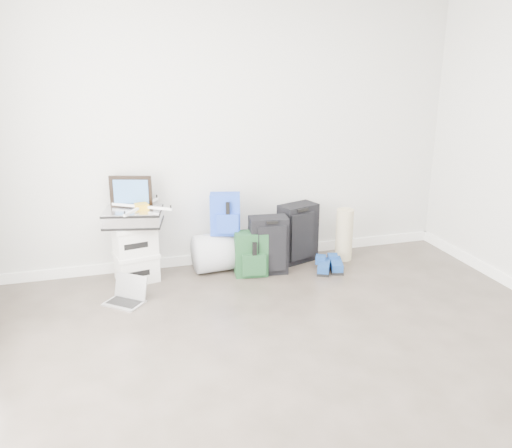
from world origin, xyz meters
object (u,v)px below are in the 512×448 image
object	(u,v)px
large_suitcase	(269,245)
duffel_bag	(225,251)
briefcase	(133,217)
carry_on	(298,233)
laptop	(127,296)
boxes_stack	(136,253)

from	to	relation	value
large_suitcase	duffel_bag	bearing A→B (deg)	158.74
briefcase	duffel_bag	distance (m)	0.96
carry_on	laptop	size ratio (longest dim) A/B	1.54
carry_on	boxes_stack	bearing A→B (deg)	162.50
large_suitcase	laptop	size ratio (longest dim) A/B	1.44
boxes_stack	briefcase	bearing A→B (deg)	-10.82
carry_on	briefcase	bearing A→B (deg)	162.50
carry_on	duffel_bag	bearing A→B (deg)	161.97
carry_on	large_suitcase	bearing A→B (deg)	-169.81
duffel_bag	laptop	world-z (taller)	duffel_bag
boxes_stack	large_suitcase	xyz separation A→B (m)	(1.23, -0.17, 0.01)
carry_on	laptop	bearing A→B (deg)	177.02
briefcase	laptop	xyz separation A→B (m)	(-0.12, -0.46, -0.56)
briefcase	laptop	distance (m)	0.73
boxes_stack	carry_on	world-z (taller)	carry_on
boxes_stack	duffel_bag	distance (m)	0.86
duffel_bag	laptop	distance (m)	1.10
large_suitcase	carry_on	size ratio (longest dim) A/B	0.94
duffel_bag	laptop	bearing A→B (deg)	-158.07
briefcase	duffel_bag	world-z (taller)	briefcase
boxes_stack	laptop	world-z (taller)	boxes_stack
boxes_stack	large_suitcase	distance (m)	1.25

